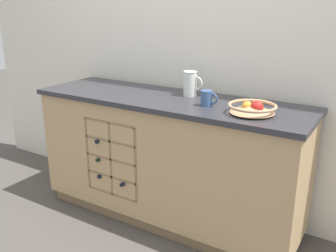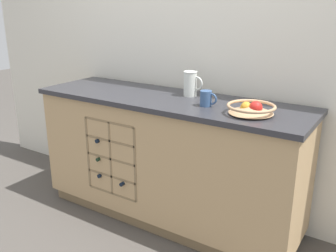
% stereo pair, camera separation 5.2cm
% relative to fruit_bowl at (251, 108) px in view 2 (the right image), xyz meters
% --- Properties ---
extents(ground_plane, '(14.00, 14.00, 0.00)m').
position_rel_fruit_bowl_xyz_m(ground_plane, '(-0.63, 0.08, -0.97)').
color(ground_plane, '#4C4742').
extents(back_wall, '(4.40, 0.06, 2.55)m').
position_rel_fruit_bowl_xyz_m(back_wall, '(-0.63, 0.42, 0.31)').
color(back_wall, silver).
rests_on(back_wall, ground_plane).
extents(kitchen_island, '(1.96, 0.60, 0.93)m').
position_rel_fruit_bowl_xyz_m(kitchen_island, '(-0.63, 0.08, -0.50)').
color(kitchen_island, olive).
rests_on(kitchen_island, ground_plane).
extents(fruit_bowl, '(0.28, 0.28, 0.08)m').
position_rel_fruit_bowl_xyz_m(fruit_bowl, '(0.00, 0.00, 0.00)').
color(fruit_bowl, tan).
rests_on(fruit_bowl, kitchen_island).
extents(white_pitcher, '(0.15, 0.10, 0.17)m').
position_rel_fruit_bowl_xyz_m(white_pitcher, '(-0.52, 0.20, 0.05)').
color(white_pitcher, silver).
rests_on(white_pitcher, kitchen_island).
extents(ceramic_mug, '(0.11, 0.07, 0.10)m').
position_rel_fruit_bowl_xyz_m(ceramic_mug, '(-0.30, 0.02, 0.01)').
color(ceramic_mug, '#385684').
rests_on(ceramic_mug, kitchen_island).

